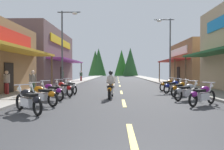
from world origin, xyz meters
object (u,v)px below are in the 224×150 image
object	(u,v)px
pedestrian_by_shop	(33,81)
pedestrian_waiting	(81,75)
motorcycle_parked_left_3	(63,88)
pedestrian_strolling	(7,81)
motorcycle_parked_right_1	(187,91)
motorcycle_parked_right_4	(168,85)
streetlamp_left	(65,39)
motorcycle_parked_right_3	(173,86)
motorcycle_parked_left_4	(70,86)
streetlamp_right	(167,43)
motorcycle_parked_left_0	(28,100)
motorcycle_parked_left_1	(42,95)
rider_cruising_lead	(111,87)
motorcycle_parked_right_2	(180,88)
pedestrian_browsing	(63,76)
motorcycle_parked_left_2	(51,91)
motorcycle_parked_right_0	(202,95)

from	to	relation	value
pedestrian_by_shop	pedestrian_waiting	size ratio (longest dim) A/B	1.01
motorcycle_parked_left_3	pedestrian_strolling	distance (m)	3.56
motorcycle_parked_right_1	motorcycle_parked_right_4	world-z (taller)	same
motorcycle_parked_left_3	streetlamp_left	bearing A→B (deg)	-32.32
motorcycle_parked_right_3	motorcycle_parked_left_4	distance (m)	7.21
streetlamp_left	motorcycle_parked_left_4	bearing A→B (deg)	-71.84
motorcycle_parked_left_3	pedestrian_strolling	world-z (taller)	pedestrian_strolling
streetlamp_right	motorcycle_parked_left_0	world-z (taller)	streetlamp_right
motorcycle_parked_right_3	motorcycle_parked_left_1	size ratio (longest dim) A/B	0.95
streetlamp_left	motorcycle_parked_left_0	size ratio (longest dim) A/B	4.22
motorcycle_parked_left_3	pedestrian_strolling	xyz separation A→B (m)	(-3.54, 0.03, 0.42)
rider_cruising_lead	pedestrian_by_shop	bearing A→B (deg)	83.93
motorcycle_parked_right_4	motorcycle_parked_left_0	xyz separation A→B (m)	(-7.32, -8.88, 0.00)
motorcycle_parked_right_2	motorcycle_parked_left_1	world-z (taller)	same
motorcycle_parked_right_1	motorcycle_parked_right_2	bearing A→B (deg)	48.97
pedestrian_by_shop	streetlamp_right	bearing A→B (deg)	-117.52
streetlamp_left	pedestrian_browsing	distance (m)	5.59
motorcycle_parked_right_1	motorcycle_parked_left_2	world-z (taller)	same
motorcycle_parked_left_0	motorcycle_parked_left_3	bearing A→B (deg)	-46.74
motorcycle_parked_right_3	rider_cruising_lead	world-z (taller)	rider_cruising_lead
motorcycle_parked_left_3	motorcycle_parked_left_4	distance (m)	1.55
motorcycle_parked_left_4	rider_cruising_lead	xyz separation A→B (m)	(2.86, -2.40, 0.17)
pedestrian_waiting	motorcycle_parked_right_2	bearing A→B (deg)	-31.61
motorcycle_parked_right_2	motorcycle_parked_left_4	bearing A→B (deg)	124.74
streetlamp_left	motorcycle_parked_left_3	xyz separation A→B (m)	(1.29, -5.76, -3.92)
streetlamp_right	motorcycle_parked_left_3	xyz separation A→B (m)	(-8.56, -8.94, -3.97)
motorcycle_parked_right_0	motorcycle_parked_right_1	world-z (taller)	same
pedestrian_by_shop	pedestrian_browsing	bearing A→B (deg)	-63.51
motorcycle_parked_left_1	pedestrian_by_shop	bearing A→B (deg)	-29.38
motorcycle_parked_right_2	motorcycle_parked_left_1	distance (m)	8.15
pedestrian_by_shop	motorcycle_parked_right_0	bearing A→B (deg)	-178.13
motorcycle_parked_right_0	motorcycle_parked_left_3	bearing A→B (deg)	117.50
streetlamp_left	motorcycle_parked_left_1	distance (m)	10.08
motorcycle_parked_right_1	pedestrian_browsing	world-z (taller)	pedestrian_browsing
motorcycle_parked_right_1	motorcycle_parked_left_1	world-z (taller)	same
motorcycle_parked_left_1	motorcycle_parked_left_3	size ratio (longest dim) A/B	1.17
motorcycle_parked_left_2	pedestrian_strolling	bearing A→B (deg)	8.75
motorcycle_parked_left_2	rider_cruising_lead	distance (m)	3.28
motorcycle_parked_left_1	pedestrian_browsing	distance (m)	13.67
motorcycle_parked_right_2	pedestrian_browsing	distance (m)	13.89
motorcycle_parked_right_0	motorcycle_parked_left_4	xyz separation A→B (m)	(-7.04, 4.83, 0.00)
motorcycle_parked_left_1	pedestrian_browsing	size ratio (longest dim) A/B	1.07
streetlamp_right	motorcycle_parked_left_1	bearing A→B (deg)	-124.87
motorcycle_parked_left_1	pedestrian_by_shop	distance (m)	4.03
rider_cruising_lead	motorcycle_parked_left_3	bearing A→B (deg)	78.89
motorcycle_parked_right_2	motorcycle_parked_left_0	xyz separation A→B (m)	(-7.18, -5.34, 0.00)
motorcycle_parked_right_4	pedestrian_waiting	world-z (taller)	pedestrian_waiting
pedestrian_browsing	pedestrian_waiting	size ratio (longest dim) A/B	1.09
motorcycle_parked_right_2	motorcycle_parked_left_0	distance (m)	8.95
motorcycle_parked_right_2	motorcycle_parked_left_4	world-z (taller)	same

